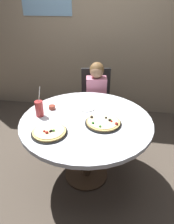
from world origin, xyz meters
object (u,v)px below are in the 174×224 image
(chair_wooden, at_px, (96,99))
(plate_small, at_px, (87,108))
(diner_child, at_px, (96,108))
(soda_cup, at_px, (39,109))
(sauce_bowl, at_px, (52,107))
(dining_table, at_px, (86,127))
(pizza_cheese, at_px, (49,132))
(pizza_veggie, at_px, (103,122))

(chair_wooden, distance_m, plate_small, 0.72)
(diner_child, height_order, soda_cup, diner_child)
(chair_wooden, relative_size, sauce_bowl, 13.57)
(soda_cup, relative_size, sauce_bowl, 4.38)
(dining_table, xyz_separation_m, pizza_cheese, (-0.28, -0.29, 0.11))
(dining_table, relative_size, chair_wooden, 1.35)
(pizza_veggie, distance_m, pizza_cheese, 0.50)
(pizza_veggie, relative_size, soda_cup, 1.12)
(chair_wooden, height_order, plate_small, chair_wooden)
(soda_cup, bearing_deg, pizza_veggie, -4.05)
(dining_table, bearing_deg, sauce_bowl, 160.01)
(dining_table, relative_size, pizza_cheese, 4.04)
(dining_table, xyz_separation_m, plate_small, (-0.03, 0.22, 0.10))
(chair_wooden, xyz_separation_m, sauce_bowl, (-0.38, -0.76, 0.24))
(soda_cup, bearing_deg, pizza_cheese, -55.73)
(dining_table, bearing_deg, soda_cup, -178.30)
(diner_child, bearing_deg, plate_small, -95.08)
(sauce_bowl, bearing_deg, chair_wooden, 63.77)
(pizza_cheese, height_order, soda_cup, soda_cup)
(soda_cup, xyz_separation_m, plate_small, (0.43, 0.23, -0.08))
(pizza_cheese, distance_m, sauce_bowl, 0.45)
(sauce_bowl, xyz_separation_m, plate_small, (0.36, 0.07, -0.02))
(chair_wooden, distance_m, pizza_cheese, 1.25)
(diner_child, relative_size, soda_cup, 3.53)
(diner_child, distance_m, pizza_veggie, 0.85)
(chair_wooden, relative_size, pizza_cheese, 2.99)
(pizza_cheese, bearing_deg, soda_cup, 124.27)
(pizza_cheese, bearing_deg, diner_child, 74.14)
(chair_wooden, xyz_separation_m, soda_cup, (-0.45, -0.92, 0.30))
(diner_child, height_order, pizza_veggie, diner_child)
(pizza_cheese, height_order, sauce_bowl, pizza_cheese)
(pizza_cheese, xyz_separation_m, sauce_bowl, (-0.11, 0.43, 0.00))
(dining_table, distance_m, pizza_veggie, 0.21)
(sauce_bowl, bearing_deg, diner_child, 55.26)
(sauce_bowl, distance_m, plate_small, 0.37)
(pizza_veggie, relative_size, plate_small, 1.90)
(plate_small, bearing_deg, soda_cup, -152.02)
(diner_child, distance_m, sauce_bowl, 0.76)
(diner_child, bearing_deg, sauce_bowl, -124.74)
(sauce_bowl, bearing_deg, pizza_veggie, -19.66)
(dining_table, bearing_deg, plate_small, 98.53)
(diner_child, xyz_separation_m, sauce_bowl, (-0.40, -0.58, 0.29))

